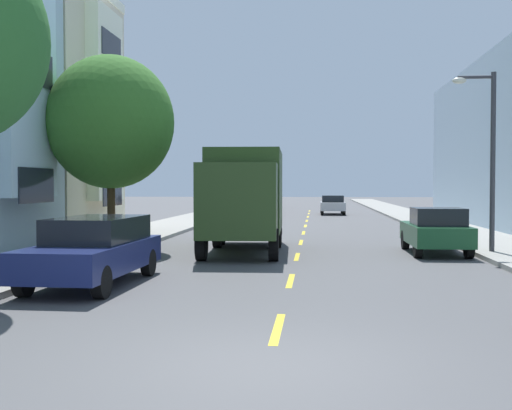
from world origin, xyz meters
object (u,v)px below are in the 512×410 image
(delivery_box_truck, at_px, (245,194))
(parked_wagon_navy, at_px, (94,249))
(parked_suv_black, at_px, (264,198))
(parked_hatchback_forest, at_px, (436,231))
(street_tree_second, at_px, (111,122))
(street_lamp, at_px, (487,146))
(parked_wagon_orange, at_px, (241,206))
(parked_pickup_burgundy, at_px, (254,202))
(moving_silver_sedan, at_px, (333,204))

(delivery_box_truck, height_order, parked_wagon_navy, delivery_box_truck)
(parked_suv_black, height_order, parked_hatchback_forest, parked_suv_black)
(street_tree_second, xyz_separation_m, parked_suv_black, (1.94, 40.54, -3.37))
(street_lamp, height_order, parked_wagon_orange, street_lamp)
(parked_pickup_burgundy, bearing_deg, street_lamp, -71.33)
(street_tree_second, relative_size, street_lamp, 1.16)
(street_lamp, height_order, parked_pickup_burgundy, street_lamp)
(street_tree_second, relative_size, parked_hatchback_forest, 1.62)
(parked_pickup_burgundy, bearing_deg, parked_suv_black, 90.07)
(parked_hatchback_forest, xyz_separation_m, parked_wagon_orange, (-8.84, 21.72, 0.05))
(parked_wagon_navy, distance_m, parked_wagon_orange, 28.97)
(delivery_box_truck, height_order, moving_silver_sedan, delivery_box_truck)
(street_lamp, distance_m, delivery_box_truck, 7.91)
(parked_pickup_burgundy, xyz_separation_m, parked_hatchback_forest, (8.87, -30.37, -0.07))
(delivery_box_truck, bearing_deg, street_lamp, -5.34)
(street_lamp, xyz_separation_m, parked_wagon_navy, (-10.26, -6.93, -2.66))
(parked_suv_black, bearing_deg, street_lamp, -75.84)
(street_tree_second, height_order, parked_pickup_burgundy, street_tree_second)
(street_tree_second, distance_m, delivery_box_truck, 5.20)
(street_tree_second, height_order, parked_wagon_orange, street_tree_second)
(parked_suv_black, relative_size, parked_wagon_navy, 1.01)
(delivery_box_truck, distance_m, parked_suv_black, 40.53)
(street_lamp, height_order, moving_silver_sedan, street_lamp)
(delivery_box_truck, bearing_deg, parked_pickup_burgundy, 95.03)
(street_lamp, relative_size, moving_silver_sedan, 1.25)
(street_tree_second, distance_m, street_lamp, 12.37)
(street_lamp, relative_size, parked_pickup_burgundy, 1.05)
(delivery_box_truck, xyz_separation_m, parked_pickup_burgundy, (-2.64, 29.97, -1.09))
(parked_wagon_navy, bearing_deg, parked_pickup_burgundy, 90.17)
(street_tree_second, distance_m, parked_pickup_burgundy, 30.34)
(moving_silver_sedan, bearing_deg, street_tree_second, -106.68)
(parked_suv_black, relative_size, parked_hatchback_forest, 1.20)
(street_lamp, relative_size, parked_wagon_navy, 1.18)
(street_tree_second, bearing_deg, parked_wagon_navy, -74.70)
(parked_wagon_navy, xyz_separation_m, moving_silver_sedan, (6.14, 34.91, -0.05))
(street_lamp, bearing_deg, parked_pickup_burgundy, 108.67)
(delivery_box_truck, relative_size, parked_pickup_burgundy, 1.35)
(street_tree_second, height_order, parked_hatchback_forest, street_tree_second)
(parked_suv_black, height_order, parked_wagon_orange, parked_suv_black)
(parked_pickup_burgundy, xyz_separation_m, moving_silver_sedan, (6.25, -2.71, -0.08))
(street_lamp, height_order, delivery_box_truck, street_lamp)
(delivery_box_truck, height_order, parked_hatchback_forest, delivery_box_truck)
(street_lamp, relative_size, parked_wagon_orange, 1.18)
(street_tree_second, bearing_deg, parked_pickup_burgundy, 86.28)
(parked_suv_black, xyz_separation_m, moving_silver_sedan, (6.26, -13.18, -0.24))
(delivery_box_truck, height_order, parked_pickup_burgundy, delivery_box_truck)
(street_lamp, bearing_deg, parked_suv_black, 104.16)
(parked_pickup_burgundy, height_order, parked_wagon_orange, parked_pickup_burgundy)
(parked_pickup_burgundy, bearing_deg, street_tree_second, -93.72)
(parked_wagon_navy, bearing_deg, street_lamp, 34.04)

